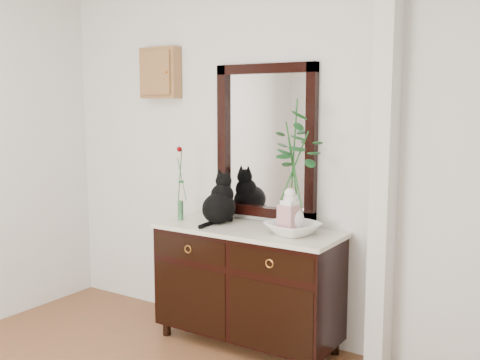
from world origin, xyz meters
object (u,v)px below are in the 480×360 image
Objects in this scene: lotus_bowl at (293,228)px; ginger_jar at (290,211)px; sideboard at (248,280)px; cat at (219,198)px.

ginger_jar is at bearing -113.76° from lotus_bowl.
sideboard is 0.64m from ginger_jar.
lotus_bowl is at bearing -1.08° from sideboard.
cat is 0.64m from lotus_bowl.
ginger_jar is (0.61, -0.06, -0.02)m from cat.
cat is at bearing 174.10° from ginger_jar.
ginger_jar is (0.34, -0.03, 0.54)m from sideboard.
lotus_bowl is 1.04× the size of ginger_jar.
cat reaches higher than ginger_jar.
lotus_bowl reaches higher than sideboard.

